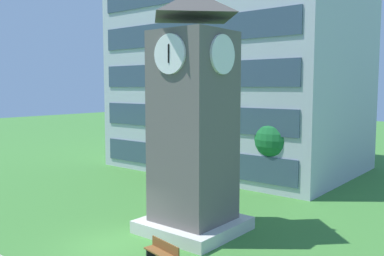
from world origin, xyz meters
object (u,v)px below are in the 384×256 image
at_px(clock_tower, 193,126).
at_px(tree_near_tower, 278,139).
at_px(park_bench, 162,252).
at_px(tree_by_building, 180,132).

distance_m(clock_tower, tree_near_tower, 10.12).
relative_size(park_bench, tree_by_building, 0.33).
distance_m(clock_tower, park_bench, 6.25).
height_order(clock_tower, tree_by_building, clock_tower).
xyz_separation_m(clock_tower, tree_near_tower, (-0.64, 9.96, -1.64)).
xyz_separation_m(clock_tower, tree_by_building, (-8.77, 9.23, -1.66)).
bearing_deg(clock_tower, tree_by_building, 133.55).
distance_m(tree_by_building, tree_near_tower, 8.17).
height_order(park_bench, tree_near_tower, tree_near_tower).
bearing_deg(park_bench, tree_by_building, 128.13).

